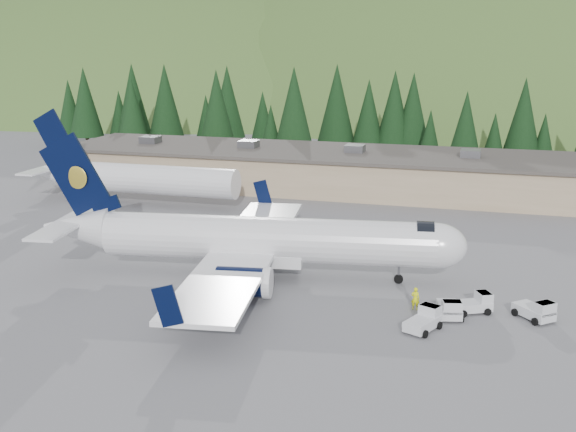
# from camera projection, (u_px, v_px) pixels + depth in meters

# --- Properties ---
(ground) EXTENTS (600.00, 600.00, 0.00)m
(ground) POSITION_uv_depth(u_px,v_px,m) (269.00, 277.00, 61.96)
(ground) COLOR #5B5B61
(airliner) EXTENTS (36.76, 34.62, 12.20)m
(airliner) POSITION_uv_depth(u_px,v_px,m) (256.00, 240.00, 61.32)
(airliner) COLOR white
(airliner) RESTS_ON ground
(second_airliner) EXTENTS (27.50, 11.00, 10.05)m
(second_airliner) POSITION_uv_depth(u_px,v_px,m) (129.00, 177.00, 88.39)
(second_airliner) COLOR white
(second_airliner) RESTS_ON ground
(baggage_tug_a) EXTENTS (3.21, 2.68, 1.53)m
(baggage_tug_a) POSITION_uv_depth(u_px,v_px,m) (475.00, 304.00, 53.97)
(baggage_tug_a) COLOR silver
(baggage_tug_a) RESTS_ON ground
(baggage_tug_b) EXTENTS (3.16, 3.25, 1.61)m
(baggage_tug_b) POSITION_uv_depth(u_px,v_px,m) (537.00, 311.00, 52.46)
(baggage_tug_b) COLOR silver
(baggage_tug_b) RESTS_ON ground
(baggage_tug_c) EXTENTS (2.72, 3.36, 1.61)m
(baggage_tug_c) POSITION_uv_depth(u_px,v_px,m) (425.00, 320.00, 50.80)
(baggage_tug_c) COLOR silver
(baggage_tug_c) RESTS_ON ground
(terminal_building) EXTENTS (71.00, 17.00, 6.10)m
(terminal_building) POSITION_uv_depth(u_px,v_px,m) (318.00, 169.00, 98.09)
(terminal_building) COLOR tan
(terminal_building) RESTS_ON ground
(baggage_tug_d) EXTENTS (2.34, 3.22, 1.57)m
(baggage_tug_d) POSITION_uv_depth(u_px,v_px,m) (450.00, 309.00, 52.88)
(baggage_tug_d) COLOR silver
(baggage_tug_d) RESTS_ON ground
(ramp_worker) EXTENTS (0.66, 0.45, 1.77)m
(ramp_worker) POSITION_uv_depth(u_px,v_px,m) (415.00, 299.00, 54.45)
(ramp_worker) COLOR #EAF30B
(ramp_worker) RESTS_ON ground
(tree_line) EXTENTS (111.83, 19.52, 14.38)m
(tree_line) POSITION_uv_depth(u_px,v_px,m) (322.00, 111.00, 120.26)
(tree_line) COLOR black
(tree_line) RESTS_ON ground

